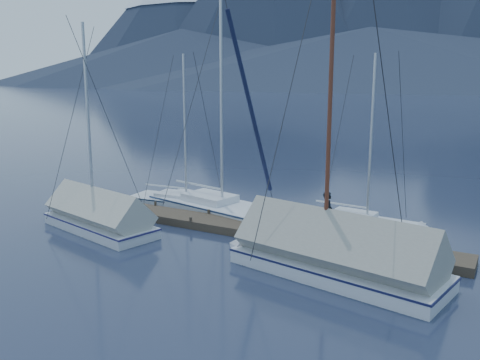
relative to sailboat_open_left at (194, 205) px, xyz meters
name	(u,v)px	position (x,y,z in m)	size (l,w,h in m)	color
ground	(215,245)	(3.91, -4.34, -0.14)	(1000.00, 1000.00, 0.00)	#161E33
dock	(240,229)	(3.91, -2.34, -0.03)	(18.00, 1.50, 0.54)	#382D23
mooring_posts	(230,222)	(3.41, -2.34, 0.21)	(15.12, 1.52, 0.35)	#382D23
sailboat_open_left	(194,205)	(0.00, 0.00, 0.00)	(6.26, 2.64, 8.13)	silver
sailboat_open_mid	(231,213)	(2.42, -0.52, 0.04)	(8.30, 3.95, 10.59)	silver
sailboat_open_right	(376,227)	(8.83, 0.62, 0.00)	(6.15, 2.59, 7.99)	silver
sailboat_covered_near	(320,256)	(8.37, -4.88, 0.38)	(8.40, 3.98, 10.51)	silver
sailboat_covered_far	(92,218)	(-1.82, -4.97, 0.31)	(6.90, 3.40, 9.29)	silver
person	(328,213)	(7.58, -1.99, 1.05)	(0.62, 0.41, 1.71)	black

